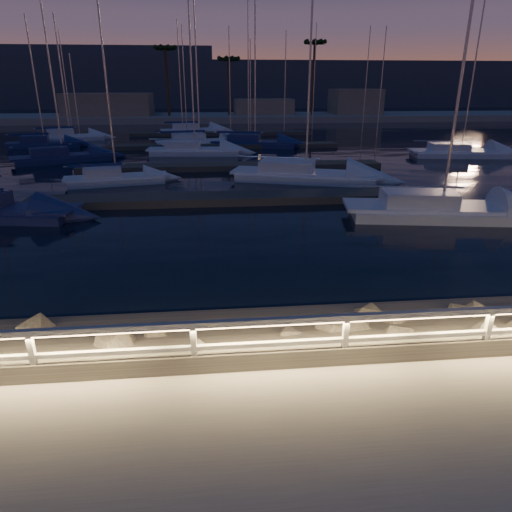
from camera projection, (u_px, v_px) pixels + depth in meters
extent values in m
plane|color=#A49D94|center=(295.00, 364.00, 9.18)|extent=(400.00, 400.00, 0.00)
cube|color=#A49D94|center=(324.00, 464.00, 6.89)|extent=(240.00, 5.00, 0.20)
cube|color=#686359|center=(283.00, 338.00, 10.68)|extent=(240.00, 3.45, 1.29)
plane|color=black|center=(217.00, 118.00, 83.86)|extent=(320.00, 320.00, 0.00)
plane|color=black|center=(293.00, 412.00, 9.60)|extent=(400.00, 400.00, 0.00)
cube|color=silver|center=(33.00, 356.00, 8.54)|extent=(0.11, 0.11, 1.00)
cube|color=silver|center=(194.00, 348.00, 8.82)|extent=(0.11, 0.11, 1.00)
cube|color=silver|center=(345.00, 340.00, 9.10)|extent=(0.11, 0.11, 1.00)
cube|color=silver|center=(487.00, 332.00, 9.38)|extent=(0.11, 0.11, 1.00)
cube|color=silver|center=(297.00, 320.00, 8.83)|extent=(44.00, 0.12, 0.12)
cube|color=silver|center=(296.00, 342.00, 9.00)|extent=(44.00, 0.09, 0.09)
cube|color=#FFC172|center=(297.00, 324.00, 8.84)|extent=(44.00, 0.04, 0.03)
cube|color=#504942|center=(241.00, 198.00, 24.22)|extent=(22.00, 2.00, 0.40)
cube|color=#504942|center=(232.00, 167.00, 33.52)|extent=(22.00, 2.00, 0.40)
cube|color=#504942|center=(225.00, 146.00, 44.69)|extent=(22.00, 2.00, 0.40)
cube|color=#504942|center=(222.00, 134.00, 55.86)|extent=(22.00, 2.00, 0.40)
cube|color=#A49D94|center=(218.00, 118.00, 78.13)|extent=(160.00, 14.00, 1.20)
cube|color=gray|center=(109.00, 106.00, 75.75)|extent=(14.00, 8.00, 4.00)
cube|color=gray|center=(263.00, 109.00, 79.28)|extent=(10.00, 6.00, 3.00)
cube|color=gray|center=(355.00, 104.00, 79.56)|extent=(8.00, 7.00, 4.60)
cylinder|color=brown|center=(167.00, 82.00, 73.46)|extent=(0.44, 0.44, 10.50)
cylinder|color=brown|center=(229.00, 87.00, 75.59)|extent=(0.44, 0.44, 9.00)
cylinder|color=brown|center=(313.00, 78.00, 75.52)|extent=(0.44, 0.44, 11.50)
cube|color=#323C4E|center=(213.00, 89.00, 128.78)|extent=(220.00, 30.00, 14.00)
cube|color=#323C4E|center=(4.00, 81.00, 131.79)|extent=(120.00, 25.00, 18.00)
cube|color=white|center=(117.00, 181.00, 28.65)|extent=(6.05, 3.06, 0.49)
cube|color=white|center=(116.00, 176.00, 28.53)|extent=(6.47, 2.87, 0.13)
cube|color=white|center=(102.00, 172.00, 28.20)|extent=(2.49, 1.87, 0.58)
cylinder|color=#B0AFB4|center=(107.00, 90.00, 26.73)|extent=(0.11, 0.11, 10.04)
cylinder|color=#B0AFB4|center=(95.00, 165.00, 27.93)|extent=(3.55, 0.80, 0.07)
cube|color=white|center=(441.00, 215.00, 21.36)|extent=(8.63, 4.12, 0.60)
cube|color=white|center=(442.00, 207.00, 21.23)|extent=(9.24, 3.83, 0.16)
cube|color=white|center=(418.00, 198.00, 21.17)|extent=(3.52, 2.59, 0.71)
cylinder|color=#B0AFB4|center=(468.00, 33.00, 18.65)|extent=(0.13, 0.13, 14.38)
cylinder|color=#B0AFB4|center=(407.00, 187.00, 21.01)|extent=(5.12, 0.96, 0.09)
cube|color=navy|center=(64.00, 160.00, 36.74)|extent=(7.53, 5.05, 0.56)
cube|color=navy|center=(63.00, 155.00, 36.62)|extent=(7.94, 4.95, 0.15)
cube|color=navy|center=(49.00, 152.00, 36.04)|extent=(3.27, 2.75, 0.66)
cylinder|color=#B0AFB4|center=(51.00, 71.00, 34.38)|extent=(0.12, 0.12, 12.45)
cylinder|color=#B0AFB4|center=(41.00, 146.00, 35.63)|extent=(4.14, 1.86, 0.08)
cube|color=white|center=(195.00, 153.00, 40.45)|extent=(7.88, 3.18, 0.55)
cube|color=white|center=(195.00, 149.00, 40.33)|extent=(8.49, 2.85, 0.15)
cube|color=white|center=(183.00, 145.00, 40.19)|extent=(3.14, 2.16, 0.66)
cylinder|color=#B0AFB4|center=(191.00, 66.00, 37.93)|extent=(0.12, 0.12, 13.36)
cylinder|color=#B0AFB4|center=(176.00, 139.00, 40.00)|extent=(4.80, 0.47, 0.08)
cube|color=white|center=(306.00, 178.00, 29.54)|extent=(9.28, 5.59, 0.59)
cube|color=white|center=(306.00, 173.00, 29.41)|extent=(9.84, 5.41, 0.16)
cube|color=white|center=(287.00, 166.00, 29.53)|extent=(3.95, 3.18, 0.70)
cylinder|color=#B0AFB4|center=(311.00, 40.00, 26.67)|extent=(0.13, 0.13, 15.29)
cylinder|color=#B0AFB4|center=(278.00, 157.00, 29.47)|extent=(5.24, 1.84, 0.09)
cube|color=navy|center=(45.00, 146.00, 44.94)|extent=(6.75, 3.36, 0.55)
cube|color=navy|center=(45.00, 143.00, 44.82)|extent=(7.21, 3.14, 0.15)
cube|color=navy|center=(34.00, 139.00, 44.45)|extent=(2.77, 2.07, 0.65)
cylinder|color=#B0AFB4|center=(35.00, 80.00, 42.81)|extent=(0.12, 0.12, 11.20)
cylinder|color=#B0AFB4|center=(28.00, 134.00, 44.16)|extent=(3.97, 0.86, 0.08)
cube|color=white|center=(200.00, 145.00, 45.88)|extent=(8.32, 4.39, 0.62)
cube|color=white|center=(200.00, 141.00, 45.74)|extent=(8.87, 4.16, 0.17)
cube|color=white|center=(189.00, 137.00, 45.26)|extent=(3.45, 2.64, 0.73)
cylinder|color=#B0AFB4|center=(197.00, 65.00, 43.27)|extent=(0.13, 0.13, 13.76)
cylinder|color=#B0AFB4|center=(183.00, 132.00, 44.90)|extent=(4.84, 1.22, 0.09)
cube|color=navy|center=(255.00, 145.00, 45.44)|extent=(8.33, 4.45, 0.57)
cube|color=navy|center=(255.00, 142.00, 45.32)|extent=(8.87, 4.22, 0.16)
cube|color=navy|center=(244.00, 138.00, 45.33)|extent=(3.46, 2.66, 0.68)
cylinder|color=#B0AFB4|center=(255.00, 66.00, 42.85)|extent=(0.12, 0.12, 13.76)
cylinder|color=#B0AFB4|center=(239.00, 132.00, 45.22)|extent=(4.83, 1.26, 0.08)
cube|color=white|center=(461.00, 155.00, 39.32)|extent=(8.33, 3.85, 0.54)
cube|color=white|center=(461.00, 151.00, 39.20)|extent=(8.93, 3.55, 0.15)
cube|color=white|center=(449.00, 147.00, 39.13)|extent=(3.38, 2.45, 0.63)
cylinder|color=#B0AFB4|center=(475.00, 62.00, 36.70)|extent=(0.12, 0.12, 13.92)
cylinder|color=#B0AFB4|center=(443.00, 141.00, 38.98)|extent=(4.97, 0.83, 0.08)
cube|color=white|center=(71.00, 139.00, 50.60)|extent=(7.35, 4.46, 0.59)
cube|color=white|center=(70.00, 136.00, 50.46)|extent=(7.79, 4.32, 0.16)
cube|color=white|center=(60.00, 133.00, 49.95)|extent=(3.13, 2.53, 0.70)
cylinder|color=#B0AFB4|center=(62.00, 76.00, 48.29)|extent=(0.13, 0.13, 12.11)
cylinder|color=#B0AFB4|center=(55.00, 128.00, 49.57)|extent=(4.15, 1.50, 0.09)
cube|color=white|center=(194.00, 132.00, 57.72)|extent=(7.99, 4.32, 0.59)
cube|color=white|center=(194.00, 129.00, 57.59)|extent=(8.51, 4.11, 0.16)
cube|color=white|center=(185.00, 126.00, 57.12)|extent=(3.33, 2.57, 0.70)
cylinder|color=#B0AFB4|center=(191.00, 72.00, 55.22)|extent=(0.13, 0.13, 13.20)
cylinder|color=#B0AFB4|center=(181.00, 122.00, 56.76)|extent=(4.63, 1.25, 0.09)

